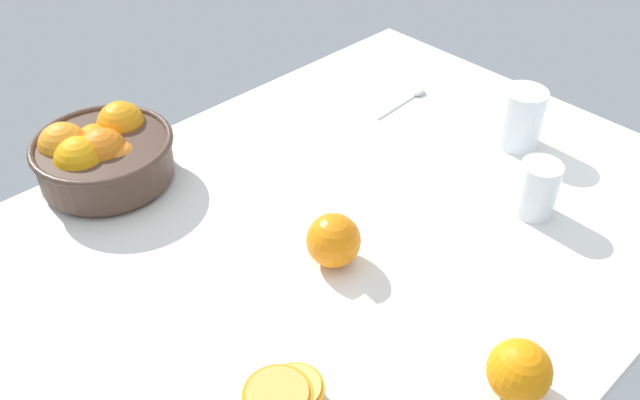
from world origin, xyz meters
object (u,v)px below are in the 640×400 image
orange_half_1 (295,395)px  fruit_bowl (103,154)px  second_glass (520,121)px  spoon (409,99)px  loose_orange_0 (333,240)px  loose_orange_1 (519,371)px  juice_glass (536,191)px

orange_half_1 → fruit_bowl: bearing=82.2°
fruit_bowl → second_glass: size_ratio=2.14×
orange_half_1 → spoon: bearing=30.4°
loose_orange_0 → spoon: loose_orange_0 is taller
second_glass → spoon: size_ratio=0.73×
fruit_bowl → loose_orange_1: 74.52cm
loose_orange_0 → spoon: size_ratio=0.54×
orange_half_1 → loose_orange_0: 26.85cm
spoon → fruit_bowl: bearing=162.1°
second_glass → loose_orange_0: bearing=178.6°
juice_glass → loose_orange_0: (-31.46, 14.21, -0.08)cm
juice_glass → second_glass: size_ratio=0.85×
orange_half_1 → loose_orange_1: (21.70, -16.13, 0.12)cm
loose_orange_1 → orange_half_1: bearing=143.4°
loose_orange_0 → loose_orange_1: size_ratio=1.03×
orange_half_1 → second_glass: bearing=12.1°
juice_glass → fruit_bowl: bearing=129.3°
second_glass → loose_orange_1: size_ratio=1.40×
fruit_bowl → juice_glass: size_ratio=2.52×
fruit_bowl → loose_orange_1: fruit_bowl is taller
fruit_bowl → orange_half_1: (-7.78, -57.06, -1.45)cm
juice_glass → spoon: 39.00cm
juice_glass → spoon: bearing=71.5°
orange_half_1 → loose_orange_0: (21.74, 15.76, 0.25)cm
fruit_bowl → loose_orange_1: (13.92, -73.20, -1.33)cm
fruit_bowl → loose_orange_0: size_ratio=2.90×
juice_glass → spoon: juice_glass is taller
loose_orange_1 → spoon: size_ratio=0.52×
juice_glass → loose_orange_0: bearing=155.7°
juice_glass → loose_orange_0: 34.53cm
orange_half_1 → spoon: size_ratio=0.46×
fruit_bowl → spoon: bearing=-17.9°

